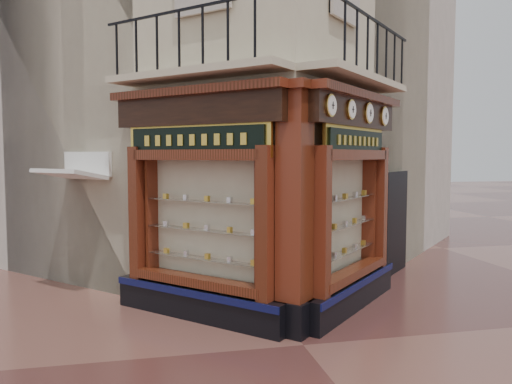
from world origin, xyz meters
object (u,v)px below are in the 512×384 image
object	(u,v)px
clock_c	(369,113)
signboard_left	(195,140)
clock_b	(351,109)
awning	(73,295)
corner_pilaster	(295,212)
signboard_right	(356,141)
clock_d	(384,116)
clock_a	(331,105)

from	to	relation	value
clock_c	signboard_left	world-z (taller)	clock_c
clock_b	awning	distance (m)	6.63
clock_c	corner_pilaster	bearing A→B (deg)	168.36
corner_pilaster	signboard_right	world-z (taller)	corner_pilaster
corner_pilaster	clock_b	xyz separation A→B (m)	(1.16, 0.56, 1.67)
clock_d	corner_pilaster	bearing A→B (deg)	171.77
clock_b	signboard_right	world-z (taller)	clock_b
clock_a	awning	bearing A→B (deg)	99.47
clock_c	awning	bearing A→B (deg)	115.97
clock_b	clock_a	bearing A→B (deg)	-180.00
awning	clock_b	bearing A→B (deg)	-162.04
clock_a	signboard_right	xyz separation A→B (m)	(0.89, 1.05, -0.52)
clock_b	clock_c	size ratio (longest dim) A/B	0.89
awning	signboard_right	size ratio (longest dim) A/B	0.72
corner_pilaster	awning	world-z (taller)	corner_pilaster
clock_a	clock_d	distance (m)	2.57
corner_pilaster	clock_d	distance (m)	3.42
clock_c	clock_d	bearing A→B (deg)	0.00
awning	signboard_left	size ratio (longest dim) A/B	0.64
signboard_right	clock_c	bearing A→B (deg)	-18.90
corner_pilaster	clock_a	world-z (taller)	corner_pilaster
clock_c	awning	size ratio (longest dim) A/B	0.28
awning	signboard_right	bearing A→B (deg)	-156.48
clock_b	clock_c	bearing A→B (deg)	0.00
corner_pilaster	clock_a	size ratio (longest dim) A/B	11.17
corner_pilaster	signboard_right	bearing A→B (deg)	-10.25
clock_d	awning	size ratio (longest dim) A/B	0.28
clock_a	clock_c	xyz separation A→B (m)	(1.20, 1.20, -0.00)
clock_b	clock_d	xyz separation A→B (m)	(1.23, 1.23, 0.00)
corner_pilaster	clock_d	world-z (taller)	corner_pilaster
corner_pilaster	clock_d	bearing A→B (deg)	-8.23
corner_pilaster	clock_a	xyz separation A→B (m)	(0.57, -0.03, 1.67)
clock_b	signboard_left	world-z (taller)	clock_b
signboard_left	signboard_right	size ratio (longest dim) A/B	1.13
clock_d	clock_b	bearing A→B (deg)	-180.00
clock_a	clock_b	size ratio (longest dim) A/B	1.03
clock_b	signboard_right	bearing A→B (deg)	11.61
clock_c	clock_a	bearing A→B (deg)	-180.00
clock_a	signboard_right	bearing A→B (deg)	4.62
clock_c	clock_d	distance (m)	0.88
clock_b	clock_d	size ratio (longest dim) A/B	0.88
clock_a	corner_pilaster	bearing A→B (deg)	131.77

